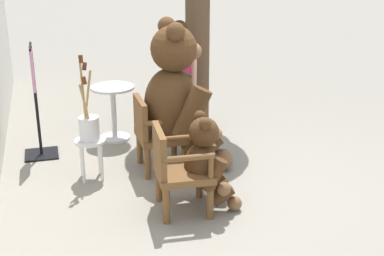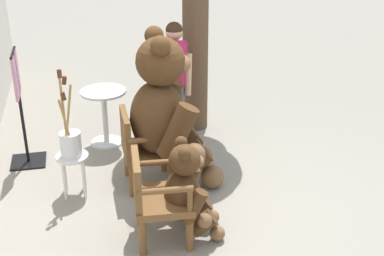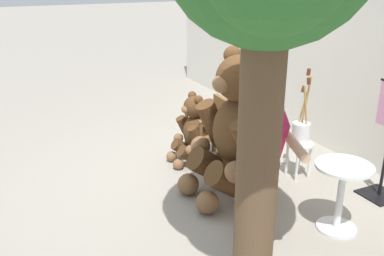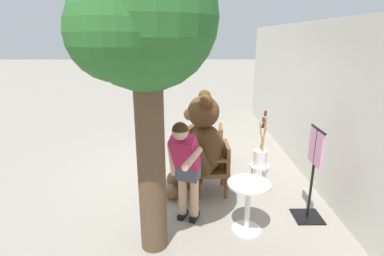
# 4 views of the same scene
# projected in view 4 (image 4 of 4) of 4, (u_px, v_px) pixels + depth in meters

# --- Properties ---
(ground_plane) EXTENTS (60.00, 60.00, 0.00)m
(ground_plane) POSITION_uv_depth(u_px,v_px,m) (182.00, 178.00, 5.59)
(ground_plane) COLOR gray
(back_wall) EXTENTS (10.00, 0.16, 2.80)m
(back_wall) POSITION_uv_depth(u_px,v_px,m) (319.00, 104.00, 5.20)
(back_wall) COLOR silver
(back_wall) RESTS_ON ground
(wooden_chair_left) EXTENTS (0.59, 0.55, 0.86)m
(wooden_chair_left) POSITION_uv_depth(u_px,v_px,m) (212.00, 145.00, 5.94)
(wooden_chair_left) COLOR brown
(wooden_chair_left) RESTS_ON ground
(wooden_chair_right) EXTENTS (0.57, 0.53, 0.86)m
(wooden_chair_right) POSITION_uv_depth(u_px,v_px,m) (216.00, 166.00, 4.98)
(wooden_chair_right) COLOR brown
(wooden_chair_right) RESTS_ON ground
(teddy_bear_large) EXTENTS (1.03, 0.97, 1.71)m
(teddy_bear_large) POSITION_uv_depth(u_px,v_px,m) (200.00, 145.00, 4.87)
(teddy_bear_large) COLOR #4C3019
(teddy_bear_large) RESTS_ON ground
(teddy_bear_small) EXTENTS (0.59, 0.57, 0.98)m
(teddy_bear_small) POSITION_uv_depth(u_px,v_px,m) (197.00, 144.00, 5.94)
(teddy_bear_small) COLOR #4C3019
(teddy_bear_small) RESTS_ON ground
(person_visitor) EXTENTS (0.85, 0.48, 1.53)m
(person_visitor) POSITION_uv_depth(u_px,v_px,m) (186.00, 163.00, 4.00)
(person_visitor) COLOR black
(person_visitor) RESTS_ON ground
(white_stool) EXTENTS (0.34, 0.34, 0.46)m
(white_stool) POSITION_uv_depth(u_px,v_px,m) (259.00, 171.00, 5.06)
(white_stool) COLOR white
(white_stool) RESTS_ON ground
(brush_bucket) EXTENTS (0.22, 0.22, 0.94)m
(brush_bucket) POSITION_uv_depth(u_px,v_px,m) (260.00, 155.00, 4.98)
(brush_bucket) COLOR white
(brush_bucket) RESTS_ON white_stool
(round_side_table) EXTENTS (0.56, 0.56, 0.72)m
(round_side_table) POSITION_uv_depth(u_px,v_px,m) (248.00, 201.00, 3.95)
(round_side_table) COLOR silver
(round_side_table) RESTS_ON ground
(patio_tree) EXTENTS (1.58, 1.50, 3.47)m
(patio_tree) POSITION_uv_depth(u_px,v_px,m) (141.00, 29.00, 2.98)
(patio_tree) COLOR brown
(patio_tree) RESTS_ON ground
(clothing_display_stand) EXTENTS (0.44, 0.40, 1.36)m
(clothing_display_stand) POSITION_uv_depth(u_px,v_px,m) (313.00, 172.00, 4.16)
(clothing_display_stand) COLOR black
(clothing_display_stand) RESTS_ON ground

